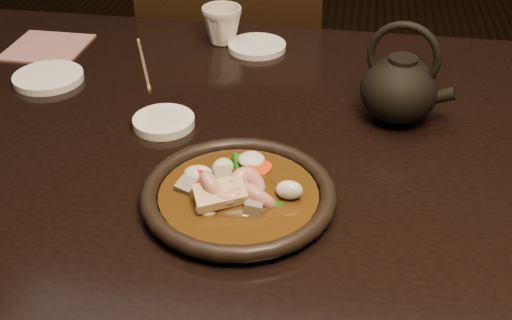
% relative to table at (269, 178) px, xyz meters
% --- Properties ---
extents(table, '(1.60, 0.90, 0.75)m').
position_rel_table_xyz_m(table, '(0.00, 0.00, 0.00)').
color(table, black).
rests_on(table, floor).
extents(chair, '(0.49, 0.49, 0.92)m').
position_rel_table_xyz_m(chair, '(-0.18, 0.63, -0.17)').
color(chair, black).
rests_on(chair, floor).
extents(plate, '(0.26, 0.26, 0.03)m').
position_rel_table_xyz_m(plate, '(-0.02, -0.17, 0.09)').
color(plate, black).
rests_on(plate, table).
extents(stirfry, '(0.17, 0.14, 0.06)m').
position_rel_table_xyz_m(stirfry, '(-0.02, -0.17, 0.10)').
color(stirfry, '#3C240A').
rests_on(stirfry, plate).
extents(soy_dish, '(0.10, 0.10, 0.01)m').
position_rel_table_xyz_m(soy_dish, '(-0.17, 0.01, 0.08)').
color(soy_dish, white).
rests_on(soy_dish, table).
extents(saucer_left, '(0.12, 0.12, 0.01)m').
position_rel_table_xyz_m(saucer_left, '(-0.42, 0.13, 0.08)').
color(saucer_left, white).
rests_on(saucer_left, table).
extents(saucer_right, '(0.11, 0.11, 0.01)m').
position_rel_table_xyz_m(saucer_right, '(-0.07, 0.33, 0.08)').
color(saucer_right, white).
rests_on(saucer_right, table).
extents(tea_cup, '(0.09, 0.08, 0.08)m').
position_rel_table_xyz_m(tea_cup, '(-0.15, 0.35, 0.12)').
color(tea_cup, beige).
rests_on(tea_cup, table).
extents(chopsticks, '(0.09, 0.21, 0.01)m').
position_rel_table_xyz_m(chopsticks, '(-0.27, 0.22, 0.08)').
color(chopsticks, '#9E7A5A').
rests_on(chopsticks, table).
extents(napkin, '(0.15, 0.15, 0.00)m').
position_rel_table_xyz_m(napkin, '(-0.48, 0.26, 0.08)').
color(napkin, '#9A645F').
rests_on(napkin, table).
extents(teapot, '(0.15, 0.12, 0.16)m').
position_rel_table_xyz_m(teapot, '(0.19, 0.08, 0.14)').
color(teapot, black).
rests_on(teapot, table).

